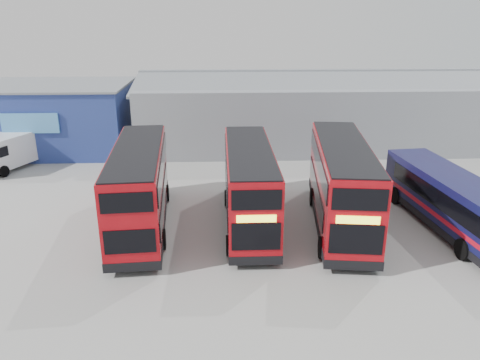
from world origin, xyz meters
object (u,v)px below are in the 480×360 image
Objects in this scene: office_block at (51,117)px; double_decker_right at (341,186)px; double_decker_left at (140,189)px; panel_van at (11,149)px; single_decker_blue at (452,204)px; maintenance_shed at (325,109)px; double_decker_centre at (249,187)px.

office_block is 1.19× the size of double_decker_right.
panel_van is at bearing -48.28° from double_decker_left.
office_block is 2.11× the size of panel_van.
double_decker_left is at bearing -174.06° from double_decker_right.
single_decker_blue is at bearing 0.58° from panel_van.
office_block is at bearing -38.66° from single_decker_blue.
single_decker_blue is 1.78× the size of panel_van.
office_block is at bearing -174.79° from maintenance_shed.
maintenance_shed is at bearing 66.17° from double_decker_centre.
office_block is 0.40× the size of maintenance_shed.
single_decker_blue is (24.67, -15.76, -1.20)m from office_block.
office_block is at bearing -62.53° from double_decker_left.
maintenance_shed is 18.01m from single_decker_blue.
maintenance_shed is at bearing -87.53° from single_decker_blue.
double_decker_right is (4.58, -0.35, 0.12)m from double_decker_centre.
double_decker_centre is at bearing -113.69° from maintenance_shed.
maintenance_shed is 3.05× the size of double_decker_left.
double_decker_centre is 10.07m from single_decker_blue.
double_decker_left is 14.69m from panel_van.
double_decker_centre is (14.69, -14.66, -0.58)m from office_block.
double_decker_right is at bearing -13.95° from single_decker_blue.
office_block is at bearing 148.92° from double_decker_right.
double_decker_left reaches higher than single_decker_blue.
double_decker_centre is 0.92× the size of single_decker_blue.
double_decker_left is 15.47m from single_decker_blue.
double_decker_centre reaches higher than single_decker_blue.
double_decker_centre is at bearing -177.52° from double_decker_right.
maintenance_shed is at bearing -131.54° from double_decker_left.
double_decker_left is 0.97× the size of double_decker_right.
double_decker_left is 1.71× the size of panel_van.
double_decker_left is (9.25, -14.85, -0.51)m from office_block.
office_block is 5.03m from panel_van.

